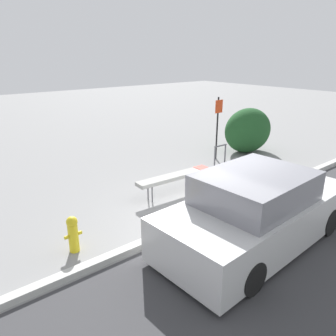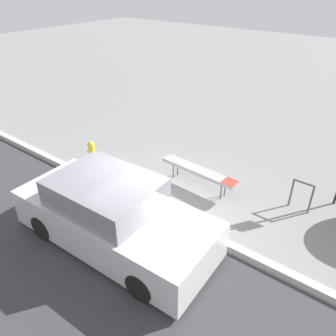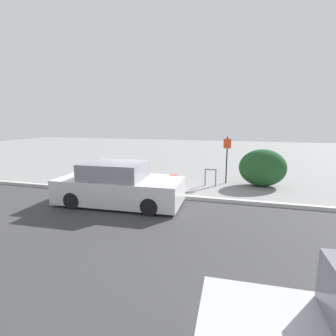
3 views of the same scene
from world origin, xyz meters
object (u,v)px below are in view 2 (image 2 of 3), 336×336
at_px(bike_rack, 302,193).
at_px(parked_car_near, 113,216).
at_px(bench, 199,171).
at_px(fire_hydrant, 92,151).

relative_size(bike_rack, parked_car_near, 0.18).
bearing_deg(bike_rack, bench, -165.23).
height_order(fire_hydrant, parked_car_near, parked_car_near).
bearing_deg(fire_hydrant, bench, 14.78).
xyz_separation_m(bench, parked_car_near, (-0.34, -2.98, 0.18)).
height_order(bike_rack, fire_hydrant, bike_rack).
height_order(bench, parked_car_near, parked_car_near).
height_order(bench, fire_hydrant, fire_hydrant).
xyz_separation_m(bike_rack, fire_hydrant, (-6.03, -1.59, -0.09)).
bearing_deg(bike_rack, fire_hydrant, -165.23).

